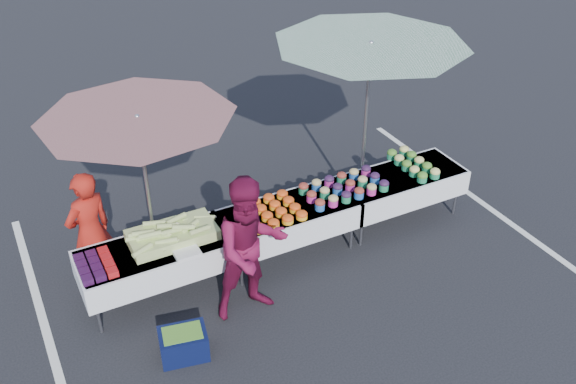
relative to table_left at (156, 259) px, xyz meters
name	(u,v)px	position (x,y,z in m)	size (l,w,h in m)	color
ground	(288,253)	(1.80, 0.00, -0.58)	(80.00, 80.00, 0.00)	black
stripe_left	(46,332)	(-1.40, 0.00, -0.58)	(0.10, 5.00, 0.00)	silver
stripe_right	(470,194)	(5.00, 0.00, -0.58)	(0.10, 5.00, 0.00)	silver
table_left	(156,259)	(0.00, 0.00, 0.00)	(1.86, 0.81, 0.75)	white
table_center	(288,218)	(1.80, 0.00, 0.00)	(1.86, 0.81, 0.75)	white
table_right	(400,185)	(3.60, 0.00, 0.00)	(1.86, 0.81, 0.75)	white
berry_punnets	(96,266)	(-0.71, -0.06, 0.21)	(0.40, 0.54, 0.08)	black
corn_pile	(171,234)	(0.24, 0.04, 0.25)	(1.16, 0.57, 0.26)	#AED76E
plastic_bags	(187,253)	(0.30, -0.30, 0.19)	(0.30, 0.25, 0.05)	white
carrot_bowls	(271,210)	(1.55, -0.01, 0.22)	(0.75, 0.69, 0.11)	#FCA41C
potato_cups	(344,187)	(2.65, 0.00, 0.25)	(1.14, 0.58, 0.16)	#265EB3
bean_baskets	(413,163)	(3.86, 0.08, 0.24)	(0.36, 0.86, 0.15)	#208353
vendor	(90,232)	(-0.62, 0.55, 0.25)	(0.60, 0.40, 1.66)	#AE1D13
customer	(251,248)	(0.93, -0.75, 0.34)	(0.90, 0.70, 1.85)	maroon
umbrella_left	(139,132)	(0.11, 0.40, 1.51)	(2.76, 2.76, 2.31)	black
umbrella_right	(370,59)	(3.23, 0.43, 1.80)	(2.59, 2.59, 2.63)	black
storage_bin	(184,343)	(-0.08, -1.08, -0.41)	(0.59, 0.48, 0.34)	#0B1237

